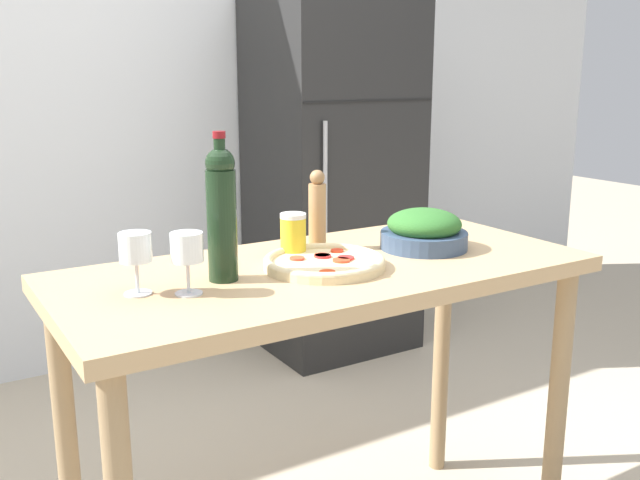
# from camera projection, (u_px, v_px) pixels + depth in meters

# --- Properties ---
(wall_back) EXTENTS (6.40, 0.09, 2.60)m
(wall_back) POSITION_uv_depth(u_px,v_px,m) (114.00, 92.00, 3.30)
(wall_back) COLOR silver
(wall_back) RESTS_ON ground_plane
(refrigerator) EXTENTS (0.72, 0.67, 1.76)m
(refrigerator) POSITION_uv_depth(u_px,v_px,m) (332.00, 177.00, 3.58)
(refrigerator) COLOR black
(refrigerator) RESTS_ON ground_plane
(prep_counter) EXTENTS (1.39, 0.63, 0.91)m
(prep_counter) POSITION_uv_depth(u_px,v_px,m) (326.00, 311.00, 1.88)
(prep_counter) COLOR tan
(prep_counter) RESTS_ON ground_plane
(wine_bottle) EXTENTS (0.07, 0.07, 0.36)m
(wine_bottle) POSITION_uv_depth(u_px,v_px,m) (222.00, 211.00, 1.68)
(wine_bottle) COLOR black
(wine_bottle) RESTS_ON prep_counter
(wine_glass_near) EXTENTS (0.07, 0.07, 0.14)m
(wine_glass_near) POSITION_uv_depth(u_px,v_px,m) (187.00, 251.00, 1.58)
(wine_glass_near) COLOR silver
(wine_glass_near) RESTS_ON prep_counter
(wine_glass_far) EXTENTS (0.07, 0.07, 0.14)m
(wine_glass_far) POSITION_uv_depth(u_px,v_px,m) (136.00, 250.00, 1.58)
(wine_glass_far) COLOR silver
(wine_glass_far) RESTS_ON prep_counter
(pepper_mill) EXTENTS (0.05, 0.05, 0.22)m
(pepper_mill) POSITION_uv_depth(u_px,v_px,m) (317.00, 211.00, 1.98)
(pepper_mill) COLOR #AD7F51
(pepper_mill) RESTS_ON prep_counter
(salad_bowl) EXTENTS (0.25, 0.25, 0.11)m
(salad_bowl) POSITION_uv_depth(u_px,v_px,m) (424.00, 231.00, 2.01)
(salad_bowl) COLOR #384C6B
(salad_bowl) RESTS_ON prep_counter
(homemade_pizza) EXTENTS (0.31, 0.31, 0.03)m
(homemade_pizza) POSITION_uv_depth(u_px,v_px,m) (324.00, 262.00, 1.82)
(homemade_pizza) COLOR beige
(homemade_pizza) RESTS_ON prep_counter
(salt_canister) EXTENTS (0.07, 0.07, 0.12)m
(salt_canister) POSITION_uv_depth(u_px,v_px,m) (293.00, 235.00, 1.91)
(salt_canister) COLOR yellow
(salt_canister) RESTS_ON prep_counter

